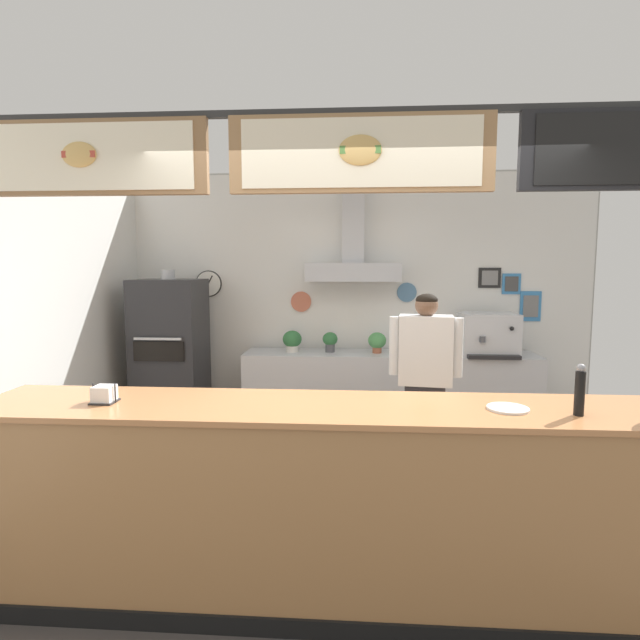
{
  "coord_description": "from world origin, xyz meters",
  "views": [
    {
      "loc": [
        -0.03,
        -3.09,
        1.84
      ],
      "look_at": [
        -0.29,
        0.76,
        1.42
      ],
      "focal_mm": 27.97,
      "sensor_mm": 36.0,
      "label": 1
    }
  ],
  "objects_px": {
    "shop_worker": "(425,387)",
    "espresso_machine": "(488,334)",
    "pepper_grinder": "(580,390)",
    "condiment_plate": "(508,408)",
    "potted_rosemary": "(330,341)",
    "napkin_holder": "(104,395)",
    "pizza_oven": "(171,359)",
    "potted_basil": "(292,340)",
    "potted_thyme": "(377,341)"
  },
  "relations": [
    {
      "from": "shop_worker",
      "to": "espresso_machine",
      "type": "distance_m",
      "value": 1.64
    },
    {
      "from": "shop_worker",
      "to": "pepper_grinder",
      "type": "relative_size",
      "value": 6.23
    },
    {
      "from": "shop_worker",
      "to": "condiment_plate",
      "type": "bearing_deg",
      "value": 106.44
    },
    {
      "from": "potted_rosemary",
      "to": "napkin_holder",
      "type": "distance_m",
      "value": 3.06
    },
    {
      "from": "pizza_oven",
      "to": "napkin_holder",
      "type": "height_order",
      "value": "pizza_oven"
    },
    {
      "from": "potted_rosemary",
      "to": "potted_basil",
      "type": "relative_size",
      "value": 0.93
    },
    {
      "from": "napkin_holder",
      "to": "espresso_machine",
      "type": "bearing_deg",
      "value": 45.27
    },
    {
      "from": "condiment_plate",
      "to": "napkin_holder",
      "type": "bearing_deg",
      "value": -179.56
    },
    {
      "from": "pepper_grinder",
      "to": "condiment_plate",
      "type": "xyz_separation_m",
      "value": [
        -0.32,
        0.08,
        -0.12
      ]
    },
    {
      "from": "pepper_grinder",
      "to": "potted_basil",
      "type": "bearing_deg",
      "value": 121.76
    },
    {
      "from": "potted_rosemary",
      "to": "condiment_plate",
      "type": "xyz_separation_m",
      "value": [
        1.06,
        -2.84,
        0.09
      ]
    },
    {
      "from": "shop_worker",
      "to": "potted_basil",
      "type": "relative_size",
      "value": 6.87
    },
    {
      "from": "napkin_holder",
      "to": "pepper_grinder",
      "type": "bearing_deg",
      "value": -1.46
    },
    {
      "from": "potted_thyme",
      "to": "pepper_grinder",
      "type": "distance_m",
      "value": 3.03
    },
    {
      "from": "napkin_holder",
      "to": "pizza_oven",
      "type": "bearing_deg",
      "value": 103.24
    },
    {
      "from": "potted_thyme",
      "to": "potted_basil",
      "type": "xyz_separation_m",
      "value": [
        -0.93,
        0.0,
        -0.0
      ]
    },
    {
      "from": "potted_thyme",
      "to": "pepper_grinder",
      "type": "bearing_deg",
      "value": -73.38
    },
    {
      "from": "shop_worker",
      "to": "potted_basil",
      "type": "height_order",
      "value": "shop_worker"
    },
    {
      "from": "potted_rosemary",
      "to": "condiment_plate",
      "type": "bearing_deg",
      "value": -69.54
    },
    {
      "from": "shop_worker",
      "to": "condiment_plate",
      "type": "height_order",
      "value": "shop_worker"
    },
    {
      "from": "potted_rosemary",
      "to": "shop_worker",
      "type": "bearing_deg",
      "value": -59.9
    },
    {
      "from": "espresso_machine",
      "to": "potted_basil",
      "type": "distance_m",
      "value": 2.1
    },
    {
      "from": "potted_thyme",
      "to": "napkin_holder",
      "type": "distance_m",
      "value": 3.26
    },
    {
      "from": "napkin_holder",
      "to": "potted_thyme",
      "type": "bearing_deg",
      "value": 60.54
    },
    {
      "from": "potted_thyme",
      "to": "potted_rosemary",
      "type": "height_order",
      "value": "potted_thyme"
    },
    {
      "from": "potted_basil",
      "to": "condiment_plate",
      "type": "distance_m",
      "value": 3.18
    },
    {
      "from": "espresso_machine",
      "to": "potted_rosemary",
      "type": "height_order",
      "value": "espresso_machine"
    },
    {
      "from": "potted_rosemary",
      "to": "potted_basil",
      "type": "xyz_separation_m",
      "value": [
        -0.42,
        -0.02,
        0.0
      ]
    },
    {
      "from": "napkin_holder",
      "to": "condiment_plate",
      "type": "relative_size",
      "value": 0.62
    },
    {
      "from": "pizza_oven",
      "to": "potted_rosemary",
      "type": "relative_size",
      "value": 8.2
    },
    {
      "from": "espresso_machine",
      "to": "potted_thyme",
      "type": "height_order",
      "value": "espresso_machine"
    },
    {
      "from": "pizza_oven",
      "to": "potted_thyme",
      "type": "xyz_separation_m",
      "value": [
        2.21,
        0.26,
        0.17
      ]
    },
    {
      "from": "pizza_oven",
      "to": "napkin_holder",
      "type": "distance_m",
      "value": 2.66
    },
    {
      "from": "pizza_oven",
      "to": "pepper_grinder",
      "type": "distance_m",
      "value": 4.07
    },
    {
      "from": "pizza_oven",
      "to": "condiment_plate",
      "type": "relative_size",
      "value": 8.47
    },
    {
      "from": "potted_basil",
      "to": "espresso_machine",
      "type": "bearing_deg",
      "value": -1.05
    },
    {
      "from": "pizza_oven",
      "to": "potted_basil",
      "type": "xyz_separation_m",
      "value": [
        1.28,
        0.26,
        0.17
      ]
    },
    {
      "from": "pizza_oven",
      "to": "potted_basil",
      "type": "bearing_deg",
      "value": 11.65
    },
    {
      "from": "pizza_oven",
      "to": "potted_thyme",
      "type": "bearing_deg",
      "value": 6.74
    },
    {
      "from": "pizza_oven",
      "to": "napkin_holder",
      "type": "relative_size",
      "value": 13.71
    },
    {
      "from": "potted_rosemary",
      "to": "pepper_grinder",
      "type": "distance_m",
      "value": 3.23
    },
    {
      "from": "shop_worker",
      "to": "espresso_machine",
      "type": "xyz_separation_m",
      "value": [
        0.85,
        1.38,
        0.25
      ]
    },
    {
      "from": "pizza_oven",
      "to": "shop_worker",
      "type": "relative_size",
      "value": 1.11
    },
    {
      "from": "potted_thyme",
      "to": "potted_basil",
      "type": "bearing_deg",
      "value": 179.86
    },
    {
      "from": "potted_rosemary",
      "to": "pizza_oven",
      "type": "bearing_deg",
      "value": -170.55
    },
    {
      "from": "condiment_plate",
      "to": "pepper_grinder",
      "type": "bearing_deg",
      "value": -13.94
    },
    {
      "from": "pizza_oven",
      "to": "condiment_plate",
      "type": "xyz_separation_m",
      "value": [
        2.75,
        -2.56,
        0.25
      ]
    },
    {
      "from": "potted_thyme",
      "to": "shop_worker",
      "type": "bearing_deg",
      "value": -77.28
    },
    {
      "from": "potted_thyme",
      "to": "condiment_plate",
      "type": "height_order",
      "value": "potted_thyme"
    },
    {
      "from": "potted_rosemary",
      "to": "pepper_grinder",
      "type": "relative_size",
      "value": 0.84
    }
  ]
}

